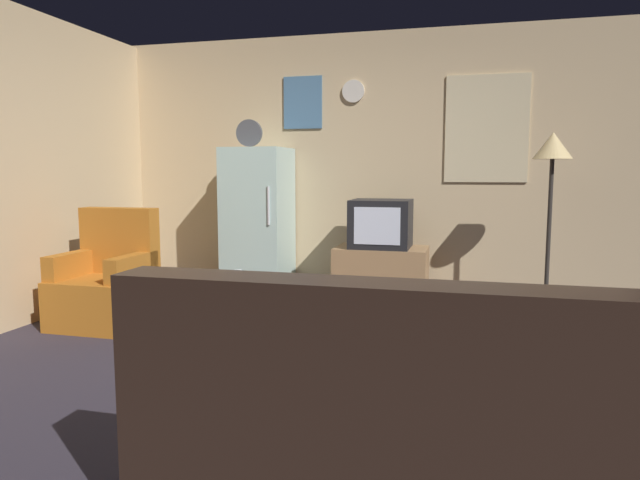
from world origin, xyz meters
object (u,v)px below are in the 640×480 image
(fridge, at_px, (258,223))
(remote_control, at_px, (224,289))
(crt_tv, at_px, (381,224))
(coffee_table, at_px, (240,324))
(armchair, at_px, (107,284))
(book_stack, at_px, (453,311))
(standing_lamp, at_px, (552,161))
(mug_ceramic_white, at_px, (220,280))
(wine_glass, at_px, (238,281))
(mug_ceramic_tan, at_px, (246,283))
(tv_stand, at_px, (381,278))
(couch, at_px, (374,433))

(fridge, bearing_deg, remote_control, -76.07)
(crt_tv, bearing_deg, coffee_table, -113.00)
(armchair, distance_m, book_stack, 2.96)
(crt_tv, bearing_deg, standing_lamp, -5.03)
(fridge, height_order, mug_ceramic_white, fridge)
(wine_glass, height_order, mug_ceramic_tan, wine_glass)
(mug_ceramic_white, distance_m, mug_ceramic_tan, 0.24)
(standing_lamp, bearing_deg, tv_stand, 174.90)
(mug_ceramic_tan, relative_size, remote_control, 0.60)
(fridge, xyz_separation_m, coffee_table, (0.55, -1.82, -0.52))
(armchair, distance_m, couch, 3.34)
(tv_stand, relative_size, coffee_table, 1.17)
(mug_ceramic_tan, height_order, couch, couch)
(tv_stand, xyz_separation_m, remote_control, (-0.80, -1.74, 0.20))
(fridge, height_order, remote_control, fridge)
(coffee_table, bearing_deg, mug_ceramic_white, 154.49)
(mug_ceramic_tan, bearing_deg, couch, -54.07)
(fridge, distance_m, wine_glass, 1.99)
(coffee_table, xyz_separation_m, armchair, (-1.41, 0.55, 0.10))
(fridge, distance_m, mug_ceramic_tan, 1.93)
(coffee_table, distance_m, remote_control, 0.27)
(tv_stand, distance_m, standing_lamp, 1.79)
(couch, bearing_deg, book_stack, 86.10)
(mug_ceramic_white, bearing_deg, crt_tv, 60.84)
(fridge, xyz_separation_m, wine_glass, (0.57, -1.89, -0.21))
(coffee_table, relative_size, couch, 0.42)
(book_stack, bearing_deg, mug_ceramic_tan, -131.93)
(mug_ceramic_tan, relative_size, couch, 0.05)
(tv_stand, bearing_deg, mug_ceramic_white, -119.35)
(wine_glass, height_order, couch, couch)
(fridge, bearing_deg, coffee_table, -73.29)
(mug_ceramic_tan, bearing_deg, armchair, 159.33)
(mug_ceramic_tan, height_order, remote_control, mug_ceramic_tan)
(tv_stand, bearing_deg, armchair, -152.19)
(wine_glass, relative_size, book_stack, 0.70)
(wine_glass, bearing_deg, standing_lamp, 37.46)
(mug_ceramic_tan, bearing_deg, fridge, 108.15)
(mug_ceramic_white, bearing_deg, armchair, 159.16)
(remote_control, bearing_deg, mug_ceramic_tan, 55.30)
(tv_stand, relative_size, wine_glass, 5.60)
(standing_lamp, distance_m, mug_ceramic_tan, 2.74)
(tv_stand, relative_size, armchair, 0.88)
(armchair, bearing_deg, crt_tv, 27.87)
(armchair, xyz_separation_m, couch, (2.59, -2.10, -0.03))
(remote_control, bearing_deg, tv_stand, 93.85)
(couch, bearing_deg, remote_control, 130.13)
(coffee_table, relative_size, book_stack, 3.34)
(crt_tv, distance_m, standing_lamp, 1.55)
(couch, bearing_deg, armchair, 140.87)
(tv_stand, relative_size, mug_ceramic_white, 9.33)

